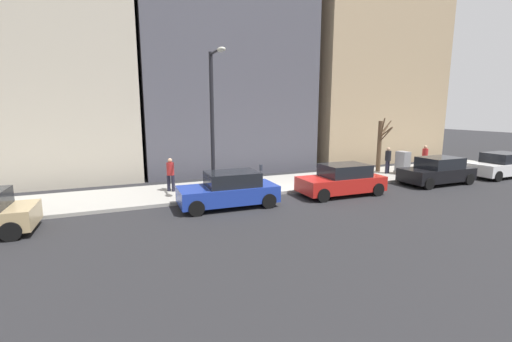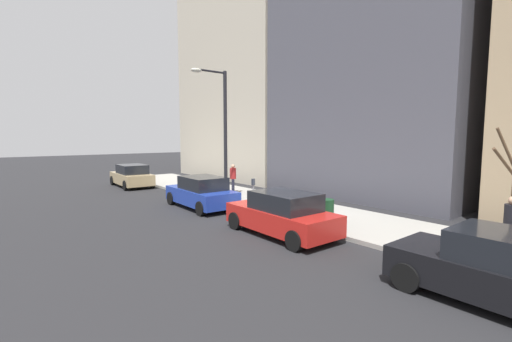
% 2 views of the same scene
% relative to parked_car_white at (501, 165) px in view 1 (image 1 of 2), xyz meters
% --- Properties ---
extents(ground_plane, '(120.00, 120.00, 0.00)m').
position_rel_parked_car_white_xyz_m(ground_plane, '(1.23, 13.67, -0.74)').
color(ground_plane, '#232326').
extents(sidewalk, '(4.00, 36.00, 0.15)m').
position_rel_parked_car_white_xyz_m(sidewalk, '(3.23, 13.67, -0.66)').
color(sidewalk, '#9E9B93').
rests_on(sidewalk, ground).
extents(parked_car_white, '(1.97, 4.23, 1.52)m').
position_rel_parked_car_white_xyz_m(parked_car_white, '(0.00, 0.00, 0.00)').
color(parked_car_white, white).
rests_on(parked_car_white, ground).
extents(parked_car_black, '(1.92, 4.20, 1.52)m').
position_rel_parked_car_white_xyz_m(parked_car_black, '(0.05, 5.42, 0.00)').
color(parked_car_black, black).
rests_on(parked_car_black, ground).
extents(parked_car_red, '(1.99, 4.23, 1.52)m').
position_rel_parked_car_white_xyz_m(parked_car_red, '(0.06, 11.92, 0.00)').
color(parked_car_red, red).
rests_on(parked_car_red, ground).
extents(parked_car_blue, '(2.02, 4.25, 1.52)m').
position_rel_parked_car_white_xyz_m(parked_car_blue, '(0.21, 17.69, 0.00)').
color(parked_car_blue, '#1E389E').
rests_on(parked_car_blue, ground).
extents(parking_meter, '(0.14, 0.10, 1.35)m').
position_rel_parked_car_white_xyz_m(parking_meter, '(1.68, 15.56, 0.24)').
color(parking_meter, slate).
rests_on(parking_meter, sidewalk).
extents(utility_box, '(0.83, 0.61, 1.43)m').
position_rel_parked_car_white_xyz_m(utility_box, '(2.53, 5.48, 0.11)').
color(utility_box, '#A8A399').
rests_on(utility_box, sidewalk).
extents(streetlamp, '(1.97, 0.32, 6.50)m').
position_rel_parked_car_white_xyz_m(streetlamp, '(1.51, 17.94, 3.28)').
color(streetlamp, black).
rests_on(streetlamp, sidewalk).
extents(bare_tree, '(1.90, 1.55, 3.52)m').
position_rel_parked_car_white_xyz_m(bare_tree, '(3.79, 6.22, 1.20)').
color(bare_tree, brown).
rests_on(bare_tree, sidewalk).
extents(trash_bin, '(0.56, 0.56, 0.90)m').
position_rel_parked_car_white_xyz_m(trash_bin, '(2.13, 11.67, -0.14)').
color(trash_bin, '#14381E').
rests_on(trash_bin, sidewalk).
extents(pedestrian_near_meter, '(0.36, 0.36, 1.66)m').
position_rel_parked_car_white_xyz_m(pedestrian_near_meter, '(3.09, 2.96, 0.35)').
color(pedestrian_near_meter, '#1E1E2D').
rests_on(pedestrian_near_meter, sidewalk).
extents(pedestrian_midblock, '(0.36, 0.38, 1.66)m').
position_rel_parked_car_white_xyz_m(pedestrian_midblock, '(3.09, 6.15, 0.35)').
color(pedestrian_midblock, '#1E1E2D').
rests_on(pedestrian_midblock, sidewalk).
extents(pedestrian_far_corner, '(0.36, 0.36, 1.66)m').
position_rel_parked_car_white_xyz_m(pedestrian_far_corner, '(3.43, 19.66, 0.35)').
color(pedestrian_far_corner, '#1E1E2D').
rests_on(pedestrian_far_corner, sidewalk).
extents(office_tower_left, '(11.30, 11.30, 26.47)m').
position_rel_parked_car_white_xyz_m(office_tower_left, '(12.37, 2.44, 12.50)').
color(office_tower_left, tan).
rests_on(office_tower_left, ground).
extents(office_block_center, '(11.35, 11.35, 18.50)m').
position_rel_parked_car_white_xyz_m(office_block_center, '(12.40, 14.77, 8.51)').
color(office_block_center, '#4C4C56').
rests_on(office_block_center, ground).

